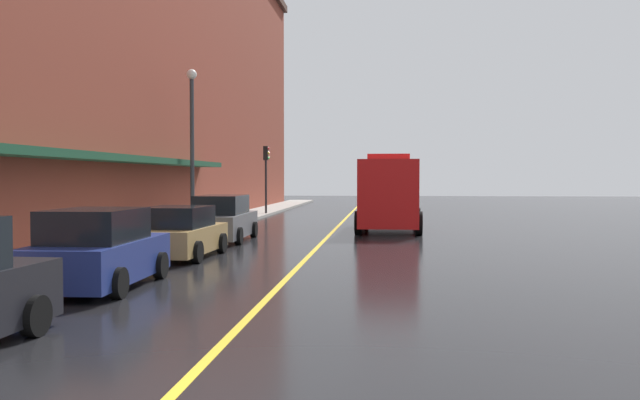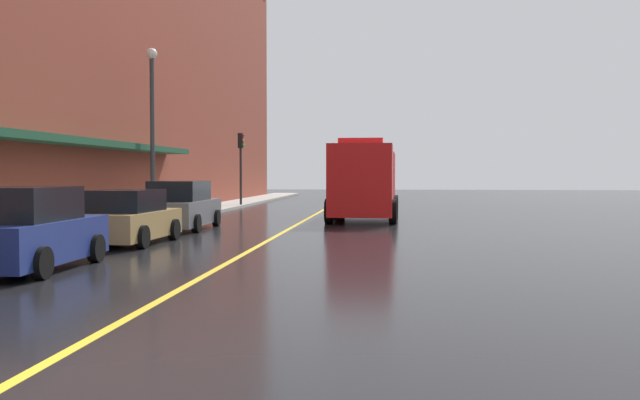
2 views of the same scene
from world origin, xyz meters
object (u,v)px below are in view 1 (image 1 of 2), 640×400
Objects in this scene: parked_car_2 at (179,233)px; parking_meter_0 at (194,212)px; traffic_light_near at (266,166)px; street_lamp_left at (192,132)px; fire_truck at (390,195)px; parked_car_3 at (223,219)px; parked_car_1 at (98,251)px.

parking_meter_0 is at bearing 14.26° from parked_car_2.
street_lamp_left is at bearing -92.71° from traffic_light_near.
parked_car_2 is 3.17× the size of parking_meter_0.
parking_meter_0 is at bearing -56.50° from fire_truck.
fire_truck is 13.44m from traffic_light_near.
parked_car_2 is 5.35m from parked_car_3.
parking_meter_0 is (-1.47, 6.48, 0.32)m from parked_car_2.
parked_car_2 is at bearing -2.16° from parked_car_1.
street_lamp_left is at bearing -68.24° from fire_truck.
street_lamp_left is at bearing 34.22° from parked_car_3.
street_lamp_left is (-2.07, 8.28, 3.66)m from parked_car_2.
parking_meter_0 is 0.19× the size of street_lamp_left.
parked_car_2 is 0.98× the size of traffic_light_near.
parked_car_1 is at bearing -81.73° from street_lamp_left.
parked_car_1 is at bearing -19.62° from fire_truck.
street_lamp_left is at bearing 15.50° from parked_car_2.
traffic_light_near is (0.66, 13.98, -1.24)m from street_lamp_left.
parked_car_1 is at bearing -87.23° from traffic_light_near.
parking_meter_0 is at bearing -90.22° from traffic_light_near.
street_lamp_left is (-0.60, 1.80, 3.34)m from parking_meter_0.
fire_truck is at bearing 32.17° from parking_meter_0.
parked_car_2 is at bearing -27.99° from fire_truck.
traffic_light_near reaches higher than parking_meter_0.
traffic_light_near is at bearing 5.07° from parked_car_2.
parking_meter_0 is at bearing -71.60° from street_lamp_left.
parked_car_1 reaches higher than parked_car_2.
parked_car_3 is 3.66× the size of parking_meter_0.
parked_car_1 is 1.01× the size of traffic_light_near.
fire_truck is (6.50, 16.96, 0.82)m from parked_car_1.
traffic_light_near is at bearing 1.31° from parked_car_1.
parking_meter_0 is at bearing 5.23° from parked_car_1.
fire_truck reaches higher than parked_car_1.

